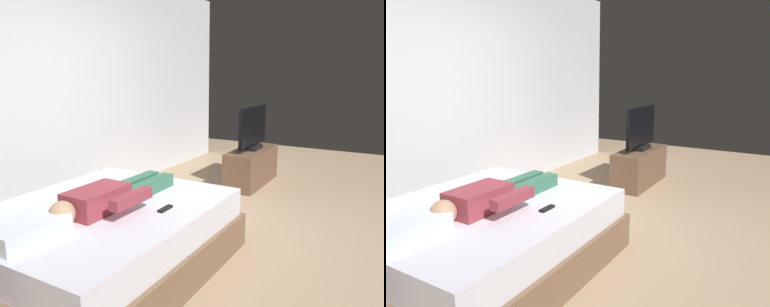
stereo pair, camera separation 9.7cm
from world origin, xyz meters
The scene contains 8 objects.
ground_plane centered at (0.00, 0.00, 0.00)m, with size 10.00×10.00×0.00m, color tan.
back_wall centered at (0.40, 1.95, 1.40)m, with size 6.40×0.10×2.80m, color silver.
bed centered at (-0.85, 0.53, 0.26)m, with size 2.00×1.62×0.54m.
pillow centered at (-1.53, 0.53, 0.60)m, with size 0.48×0.34×0.12m, color white.
person centered at (-0.82, 0.45, 0.62)m, with size 1.26×0.46×0.18m.
remote centered at (-0.67, 0.04, 0.55)m, with size 0.15×0.04×0.02m, color black.
tv_stand centered at (2.00, 0.38, 0.25)m, with size 1.10×0.40×0.50m, color brown.
tv centered at (2.00, 0.38, 0.78)m, with size 0.88×0.20×0.59m.
Camera 2 is at (-2.88, -1.57, 1.57)m, focal length 35.62 mm.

